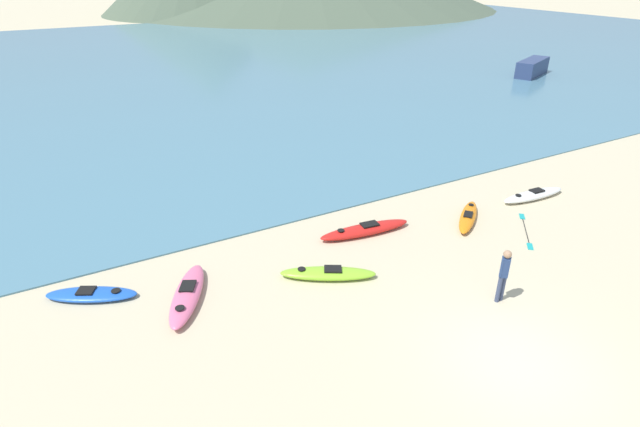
# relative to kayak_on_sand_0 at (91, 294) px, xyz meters

# --- Properties ---
(ground_plane) EXTENTS (400.00, 400.00, 0.00)m
(ground_plane) POSITION_rel_kayak_on_sand_0_xyz_m (8.90, -8.01, -0.12)
(ground_plane) COLOR #C6B793
(bay_water) EXTENTS (160.00, 70.00, 0.06)m
(bay_water) POSITION_rel_kayak_on_sand_0_xyz_m (8.90, 36.34, -0.09)
(bay_water) COLOR teal
(bay_water) RESTS_ON ground_plane
(kayak_on_sand_0) EXTENTS (2.73, 1.95, 0.29)m
(kayak_on_sand_0) POSITION_rel_kayak_on_sand_0_xyz_m (0.00, 0.00, 0.00)
(kayak_on_sand_0) COLOR blue
(kayak_on_sand_0) RESTS_ON ground_plane
(kayak_on_sand_1) EXTENTS (3.59, 1.11, 0.39)m
(kayak_on_sand_1) POSITION_rel_kayak_on_sand_0_xyz_m (9.23, -0.71, 0.05)
(kayak_on_sand_1) COLOR red
(kayak_on_sand_1) RESTS_ON ground_plane
(kayak_on_sand_2) EXTENTS (2.96, 2.12, 0.35)m
(kayak_on_sand_2) POSITION_rel_kayak_on_sand_0_xyz_m (6.64, -2.50, 0.03)
(kayak_on_sand_2) COLOR #8CCC2D
(kayak_on_sand_2) RESTS_ON ground_plane
(kayak_on_sand_3) EXTENTS (3.20, 0.88, 0.37)m
(kayak_on_sand_3) POSITION_rel_kayak_on_sand_0_xyz_m (17.06, -1.64, 0.04)
(kayak_on_sand_3) COLOR white
(kayak_on_sand_3) RESTS_ON ground_plane
(kayak_on_sand_4) EXTENTS (2.14, 3.13, 0.41)m
(kayak_on_sand_4) POSITION_rel_kayak_on_sand_0_xyz_m (2.46, -1.48, 0.06)
(kayak_on_sand_4) COLOR #E5668C
(kayak_on_sand_4) RESTS_ON ground_plane
(kayak_on_sand_5) EXTENTS (2.57, 2.22, 0.35)m
(kayak_on_sand_5) POSITION_rel_kayak_on_sand_0_xyz_m (13.28, -1.76, 0.03)
(kayak_on_sand_5) COLOR orange
(kayak_on_sand_5) RESTS_ON ground_plane
(person_near_foreground) EXTENTS (0.35, 0.31, 1.71)m
(person_near_foreground) POSITION_rel_kayak_on_sand_0_xyz_m (10.44, -5.97, 0.86)
(person_near_foreground) COLOR #384260
(person_near_foreground) RESTS_ON ground_plane
(moored_boat_0) EXTENTS (4.84, 3.12, 1.31)m
(moored_boat_0) POSITION_rel_kayak_on_sand_0_xyz_m (37.10, 15.39, 0.59)
(moored_boat_0) COLOR navy
(moored_boat_0) RESTS_ON bay_water
(loose_paddle) EXTENTS (2.01, 2.17, 0.03)m
(loose_paddle) POSITION_rel_kayak_on_sand_0_xyz_m (14.55, -3.44, -0.11)
(loose_paddle) COLOR black
(loose_paddle) RESTS_ON ground_plane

